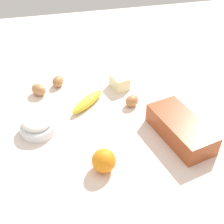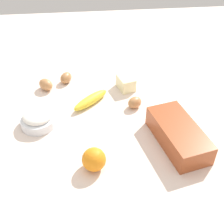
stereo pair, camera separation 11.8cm
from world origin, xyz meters
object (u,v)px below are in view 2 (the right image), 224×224
flour_bowl (38,119)px  orange_fruit (94,159)px  egg_near_butter (135,102)px  banana (91,100)px  loaf_pan (178,134)px  butter_block (126,83)px  egg_loose (66,78)px  egg_beside_bowl (46,85)px

flour_bowl → orange_fruit: size_ratio=1.70×
egg_near_butter → banana: bearing=-103.2°
loaf_pan → butter_block: 0.40m
loaf_pan → egg_loose: 0.61m
banana → egg_beside_bowl: egg_beside_bowl is taller
flour_bowl → butter_block: (-0.22, 0.38, -0.00)m
flour_bowl → egg_loose: bearing=160.5°
banana → butter_block: 0.19m
butter_block → egg_near_butter: 0.14m
orange_fruit → egg_loose: 0.55m
loaf_pan → egg_loose: bearing=-150.8°
egg_near_butter → egg_beside_bowl: egg_beside_bowl is taller
loaf_pan → butter_block: size_ratio=3.36×
butter_block → egg_loose: bearing=-106.5°
orange_fruit → egg_loose: orange_fruit is taller
banana → egg_near_butter: bearing=76.8°
banana → egg_near_butter: egg_near_butter is taller
orange_fruit → egg_near_butter: 0.37m
loaf_pan → flour_bowl: 0.54m
banana → egg_near_butter: size_ratio=3.04×
loaf_pan → orange_fruit: size_ratio=3.71×
loaf_pan → egg_beside_bowl: loaf_pan is taller
egg_loose → banana: bearing=30.6°
egg_near_butter → egg_beside_bowl: bearing=-114.5°
flour_bowl → egg_near_butter: size_ratio=2.22×
flour_bowl → egg_near_butter: 0.40m
banana → butter_block: (-0.10, 0.17, 0.01)m
butter_block → banana: bearing=-58.9°
banana → egg_near_butter: (0.04, 0.18, 0.00)m
flour_bowl → banana: bearing=118.5°
banana → egg_loose: 0.21m
banana → orange_fruit: bearing=-1.0°
flour_bowl → egg_loose: flour_bowl is taller
loaf_pan → flour_bowl: loaf_pan is taller
loaf_pan → egg_beside_bowl: size_ratio=4.16×
egg_beside_bowl → butter_block: bearing=85.2°
loaf_pan → egg_near_butter: (-0.23, -0.12, -0.02)m
banana → egg_near_butter: 0.19m
banana → flour_bowl: bearing=-61.5°
banana → butter_block: size_ratio=2.11×
loaf_pan → orange_fruit: bearing=-87.4°
flour_bowl → loaf_pan: bearing=73.3°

